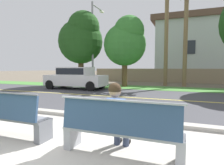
{
  "coord_description": "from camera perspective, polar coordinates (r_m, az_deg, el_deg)",
  "views": [
    {
      "loc": [
        2.3,
        -2.59,
        1.51
      ],
      "look_at": [
        -0.01,
        3.4,
        1.0
      ],
      "focal_mm": 30.21,
      "sensor_mm": 36.0,
      "label": 1
    }
  ],
  "objects": [
    {
      "name": "ground_plane",
      "position": [
        10.94,
        8.82,
        -3.45
      ],
      "size": [
        140.0,
        140.0,
        0.0
      ],
      "primitive_type": "plane",
      "color": "#665B4C"
    },
    {
      "name": "sidewalk_pavement",
      "position": [
        4.06,
        -16.01,
        -17.37
      ],
      "size": [
        44.0,
        3.6,
        0.01
      ],
      "primitive_type": "cube",
      "color": "#B7B2A8",
      "rests_on": "ground_plane"
    },
    {
      "name": "curb_edge",
      "position": [
        5.64,
        -3.77,
        -10.42
      ],
      "size": [
        44.0,
        0.3,
        0.11
      ],
      "primitive_type": "cube",
      "color": "#ADA89E",
      "rests_on": "ground_plane"
    },
    {
      "name": "street_asphalt",
      "position": [
        9.49,
        6.87,
        -4.62
      ],
      "size": [
        52.0,
        8.0,
        0.01
      ],
      "primitive_type": "cube",
      "color": "#424247",
      "rests_on": "ground_plane"
    },
    {
      "name": "road_centre_line",
      "position": [
        9.49,
        6.87,
        -4.59
      ],
      "size": [
        48.0,
        0.14,
        0.01
      ],
      "primitive_type": "cube",
      "color": "#E0CC4C",
      "rests_on": "ground_plane"
    },
    {
      "name": "far_verge_grass",
      "position": [
        14.23,
        11.73,
        -1.62
      ],
      "size": [
        48.0,
        2.8,
        0.02
      ],
      "primitive_type": "cube",
      "color": "#478438",
      "rests_on": "ground_plane"
    },
    {
      "name": "bench_left",
      "position": [
        4.76,
        -29.54,
        -8.72
      ],
      "size": [
        2.07,
        0.48,
        1.01
      ],
      "color": "slate",
      "rests_on": "ground_plane"
    },
    {
      "name": "bench_right",
      "position": [
        3.25,
        2.34,
        -14.18
      ],
      "size": [
        2.07,
        0.48,
        1.01
      ],
      "color": "#9EA0A8",
      "rests_on": "ground_plane"
    },
    {
      "name": "seated_person_blue",
      "position": [
        3.38,
        1.41,
        -9.72
      ],
      "size": [
        0.52,
        0.68,
        1.25
      ],
      "color": "#333D56",
      "rests_on": "ground_plane"
    },
    {
      "name": "car_white_far",
      "position": [
        13.57,
        -10.89,
        1.68
      ],
      "size": [
        4.3,
        1.86,
        1.54
      ],
      "color": "silver",
      "rests_on": "ground_plane"
    },
    {
      "name": "streetlamp",
      "position": [
        15.58,
        -5.54,
        13.07
      ],
      "size": [
        0.24,
        2.1,
        6.66
      ],
      "color": "gray",
      "rests_on": "ground_plane"
    },
    {
      "name": "shade_tree_far_left",
      "position": [
        16.26,
        -9.24,
        13.1
      ],
      "size": [
        3.69,
        3.69,
        6.08
      ],
      "color": "brown",
      "rests_on": "ground_plane"
    },
    {
      "name": "shade_tree_left",
      "position": [
        14.98,
        4.19,
        12.27
      ],
      "size": [
        3.3,
        3.3,
        5.44
      ],
      "color": "brown",
      "rests_on": "ground_plane"
    },
    {
      "name": "palm_tree_tall",
      "position": [
        16.84,
        21.63,
        21.1
      ],
      "size": [
        2.09,
        1.98,
        7.97
      ],
      "color": "brown",
      "rests_on": "ground_plane"
    },
    {
      "name": "palm_tree_short",
      "position": [
        17.17,
        16.32,
        22.57
      ],
      "size": [
        2.09,
        1.98,
        8.59
      ],
      "color": "brown",
      "rests_on": "ground_plane"
    },
    {
      "name": "garden_wall",
      "position": [
        20.2,
        12.42,
        2.13
      ],
      "size": [
        13.0,
        0.36,
        1.4
      ],
      "primitive_type": "cube",
      "color": "gray",
      "rests_on": "ground_plane"
    },
    {
      "name": "house_across_street",
      "position": [
        23.43,
        28.84,
        8.87
      ],
      "size": [
        12.91,
        6.91,
        6.93
      ],
      "color": "#B7BCC1",
      "rests_on": "ground_plane"
    }
  ]
}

